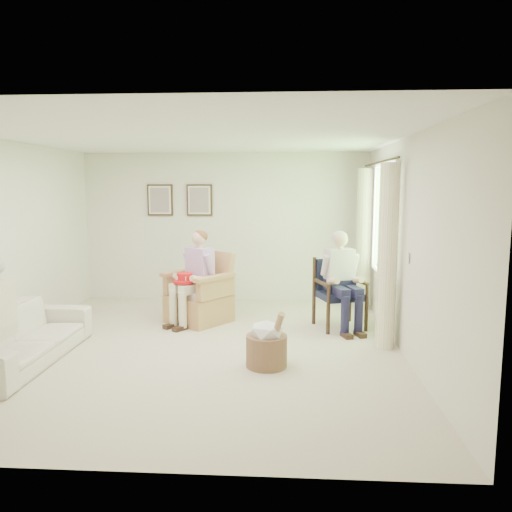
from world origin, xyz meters
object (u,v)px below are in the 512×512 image
person_dark (341,274)px  red_hat (185,279)px  wicker_armchair (199,300)px  hatbox (267,344)px  person_wicker (197,271)px  wood_armchair (339,290)px  sofa (22,336)px

person_dark → red_hat: (-2.22, -0.00, -0.10)m
wicker_armchair → hatbox: size_ratio=1.53×
wicker_armchair → person_wicker: 0.48m
person_wicker → hatbox: 2.10m
wood_armchair → person_wicker: bearing=161.9°
wood_armchair → sofa: wood_armchair is taller
person_dark → wood_armchair: bearing=71.7°
person_wicker → person_dark: 2.07m
wicker_armchair → sofa: wicker_armchair is taller
wicker_armchair → hatbox: 2.15m
wicker_armchair → wood_armchair: (2.07, -0.13, 0.20)m
sofa → person_dark: person_dark is taller
hatbox → person_wicker: bearing=122.4°
wood_armchair → hatbox: size_ratio=1.42×
red_hat → hatbox: bearing=-51.4°
red_hat → sofa: bearing=-134.6°
wicker_armchair → person_wicker: size_ratio=0.77×
hatbox → person_dark: bearing=58.0°
wicker_armchair → person_dark: 2.14m
wood_armchair → person_wicker: (-2.07, -0.01, 0.26)m
wood_armchair → person_dark: (0.00, -0.16, 0.27)m
sofa → hatbox: size_ratio=3.09×
sofa → red_hat: 2.28m
sofa → person_wicker: size_ratio=1.56×
wicker_armchair → red_hat: bearing=-81.4°
wood_armchair → person_dark: bearing=-108.3°
sofa → red_hat: size_ratio=6.41×
sofa → hatbox: (2.82, 0.03, -0.04)m
person_dark → sofa: bearing=-175.5°
wicker_armchair → wood_armchair: size_ratio=1.08×
person_dark → hatbox: person_dark is taller
red_hat → hatbox: size_ratio=0.48×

